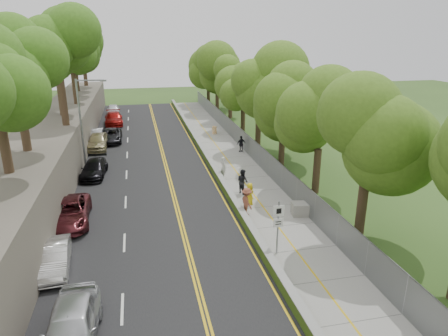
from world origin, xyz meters
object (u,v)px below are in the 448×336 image
Objects in this scene: construction_barrel at (214,130)px; car_0 at (71,327)px; concrete_block at (301,209)px; person_far at (241,144)px; streetlight at (83,119)px; car_1 at (54,258)px; signpost at (278,222)px; car_2 at (69,212)px; painter_0 at (250,194)px.

construction_barrel is 0.19× the size of car_0.
construction_barrel is 23.41m from concrete_block.
person_far is (-0.11, 15.29, 0.41)m from concrete_block.
streetlight is 22.17m from car_0.
signpost is at bearing -9.24° from car_1.
signpost is 13.33m from car_2.
car_2 is at bearing 85.31° from car_1.
streetlight is at bearing 124.08° from signpost.
streetlight is 4.81× the size of person_far.
streetlight reaches higher than car_2.
construction_barrel is 0.58× the size of painter_0.
painter_0 is at bearing 87.03° from signpost.
concrete_block is at bearing 52.84° from signpost.
streetlight is 20.72m from signpost.
person_far reaches higher than construction_barrel.
painter_0 is at bearing -0.43° from car_2.
painter_0 is 0.96× the size of person_far.
car_2 is at bearing 99.27° from car_0.
streetlight reaches higher than signpost.
car_2 is at bearing 151.35° from signpost.
car_2 is 3.33× the size of painter_0.
painter_0 is at bearing 66.20° from person_far.
concrete_block is at bearing 35.40° from car_0.
person_far is at bearing -20.28° from painter_0.
construction_barrel is at bearing 55.36° from car_2.
concrete_block is at bearing -86.82° from construction_barrel.
car_0 is (-12.00, -32.45, 0.37)m from construction_barrel.
car_0 is (1.46, -21.80, -3.76)m from streetlight.
person_far reaches higher than painter_0.
concrete_block is at bearing -40.77° from streetlight.
streetlight is 11.33m from car_2.
person_far is at bearing 90.42° from concrete_block.
concrete_block is 0.76× the size of person_far.
car_2 is 19.83m from person_far.
person_far is (13.19, 24.36, 0.00)m from car_0.
car_2 is (-11.65, 6.37, -1.19)m from signpost.
streetlight is 16.56m from car_1.
concrete_block is (1.30, -23.38, -0.04)m from construction_barrel.
streetlight is 1.96× the size of car_1.
person_far reaches higher than car_2.
concrete_block is at bearing -137.91° from painter_0.
car_2 is at bearing -90.74° from streetlight.
signpost is at bearing 26.56° from car_0.
signpost reaches higher than person_far.
painter_0 is at bearing -40.99° from streetlight.
car_0 reaches higher than construction_barrel.
streetlight is 17.65m from construction_barrel.
car_0 is 0.93× the size of car_2.
concrete_block is 16.10m from car_0.
car_1 is 2.56× the size of painter_0.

